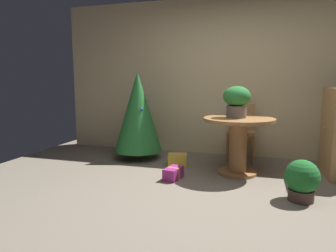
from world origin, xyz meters
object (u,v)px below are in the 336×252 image
at_px(flower_vase, 237,100).
at_px(gift_box_purple, 173,173).
at_px(holiday_tree, 138,112).
at_px(round_dining_table, 238,138).
at_px(gift_box_gold, 177,160).
at_px(potted_plant, 302,179).
at_px(wooden_chair_far, 241,128).

relative_size(flower_vase, gift_box_purple, 1.28).
bearing_deg(holiday_tree, gift_box_purple, -45.93).
relative_size(round_dining_table, gift_box_gold, 2.93).
xyz_separation_m(holiday_tree, potted_plant, (2.28, -1.15, -0.53)).
bearing_deg(gift_box_purple, flower_vase, 33.70).
relative_size(holiday_tree, gift_box_purple, 4.27).
bearing_deg(gift_box_purple, gift_box_gold, 100.03).
height_order(flower_vase, potted_plant, flower_vase).
distance_m(wooden_chair_far, potted_plant, 1.74).
distance_m(round_dining_table, flower_vase, 0.50).
xyz_separation_m(round_dining_table, potted_plant, (0.70, -0.77, -0.26)).
xyz_separation_m(flower_vase, gift_box_gold, (-0.84, 0.13, -0.90)).
relative_size(round_dining_table, flower_vase, 2.24).
distance_m(wooden_chair_far, holiday_tree, 1.66).
height_order(round_dining_table, wooden_chair_far, wooden_chair_far).
height_order(holiday_tree, potted_plant, holiday_tree).
bearing_deg(round_dining_table, flower_vase, 146.98).
bearing_deg(flower_vase, gift_box_purple, -146.30).
bearing_deg(holiday_tree, potted_plant, -26.83).
bearing_deg(potted_plant, wooden_chair_far, 113.89).
height_order(flower_vase, gift_box_purple, flower_vase).
height_order(round_dining_table, gift_box_gold, round_dining_table).
distance_m(wooden_chair_far, gift_box_gold, 1.16).
bearing_deg(potted_plant, round_dining_table, 132.31).
height_order(flower_vase, gift_box_gold, flower_vase).
bearing_deg(round_dining_table, potted_plant, -47.69).
distance_m(flower_vase, holiday_tree, 1.61).
relative_size(flower_vase, gift_box_gold, 1.31).
bearing_deg(gift_box_purple, round_dining_table, 31.07).
bearing_deg(round_dining_table, wooden_chair_far, 90.00).
bearing_deg(holiday_tree, flower_vase, -13.26).
xyz_separation_m(round_dining_table, flower_vase, (-0.04, 0.02, 0.50)).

